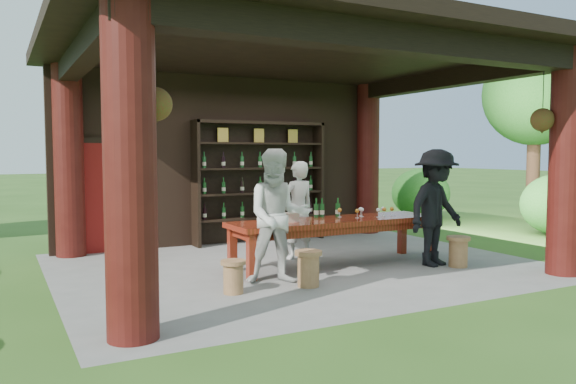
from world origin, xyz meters
name	(u,v)px	position (x,y,z in m)	size (l,w,h in m)	color
ground	(300,265)	(0.00, 0.00, 0.00)	(90.00, 90.00, 0.00)	#2D5119
pavilion	(287,133)	(-0.01, 0.43, 2.13)	(7.50, 6.00, 3.60)	slate
wine_shelf	(260,182)	(0.44, 2.45, 1.21)	(2.75, 0.42, 2.42)	black
tasting_table	(336,226)	(0.50, -0.30, 0.63)	(3.52, 0.94, 0.75)	#531D0B
stool_near_left	(308,268)	(-0.59, -1.33, 0.26)	(0.37, 0.37, 0.49)	brown
stool_near_right	(458,251)	(2.15, -1.29, 0.26)	(0.37, 0.37, 0.48)	brown
stool_far_left	(233,276)	(-1.63, -1.21, 0.23)	(0.33, 0.33, 0.43)	brown
host	(298,210)	(0.25, 0.51, 0.83)	(0.60, 0.40, 1.66)	beige
guest_woman	(278,216)	(-0.86, -0.95, 0.93)	(0.90, 0.70, 1.85)	silver
guest_man	(436,208)	(1.90, -1.04, 0.93)	(1.20, 0.69, 1.86)	black
table_bottles	(325,208)	(0.47, -0.01, 0.90)	(0.44, 0.16, 0.31)	#194C1E
table_glasses	(370,212)	(1.16, -0.29, 0.82)	(0.94, 0.37, 0.15)	silver
napkin_basket	(289,217)	(-0.35, -0.31, 0.82)	(0.26, 0.18, 0.14)	#BF6672
shrubs	(373,220)	(1.86, 0.57, 0.56)	(14.58, 8.10, 1.36)	#194C14
trees	(409,82)	(3.88, 2.06, 3.37)	(21.51, 10.39, 4.80)	#3F2819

